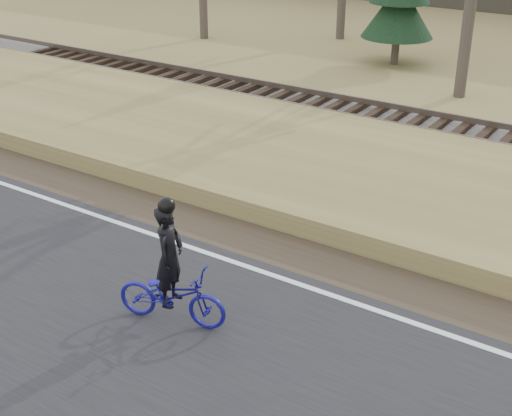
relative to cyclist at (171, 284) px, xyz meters
The scene contains 8 objects.
ground 3.00m from the cyclist, 39.06° to the left, with size 120.00×120.00×0.00m, color #94834B.
road 2.46m from the cyclist, 16.46° to the right, with size 120.00×6.00×0.06m, color black.
edge_line 3.11m from the cyclist, 41.99° to the left, with size 120.00×0.12×0.01m, color silver.
shoulder 3.85m from the cyclist, 53.32° to the left, with size 120.00×1.60×0.04m, color #473A2B.
embankment 6.46m from the cyclist, 69.48° to the left, with size 120.00×5.00×0.44m, color #94834B.
ballast 10.10m from the cyclist, 77.06° to the left, with size 120.00×3.00×0.45m, color slate.
railroad 10.09m from the cyclist, 77.06° to the left, with size 120.00×2.40×0.29m.
cyclist is the anchor object (origin of this frame).
Camera 1 is at (4.02, -8.87, 6.44)m, focal length 50.00 mm.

